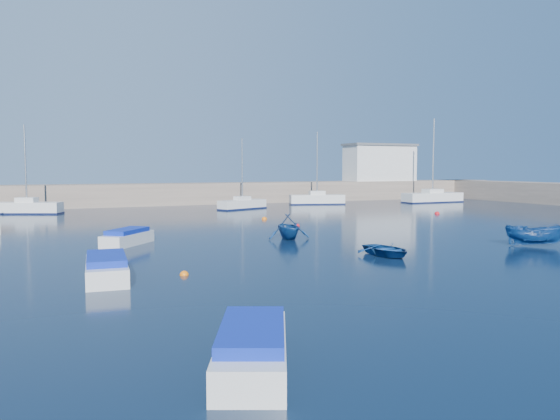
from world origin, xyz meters
name	(u,v)px	position (x,y,z in m)	size (l,w,h in m)	color
ground	(398,268)	(0.00, 0.00, 0.00)	(220.00, 220.00, 0.00)	#0B1C33
back_wall	(172,194)	(0.00, 46.00, 1.30)	(96.00, 4.50, 2.60)	gray
right_arm	(530,192)	(44.00, 32.00, 1.30)	(4.50, 32.00, 2.60)	gray
harbor_office	(380,163)	(30.00, 46.00, 5.10)	(10.00, 4.00, 5.00)	silver
sailboat_5	(27,207)	(-15.97, 38.54, 0.64)	(6.73, 4.29, 8.67)	silver
sailboat_6	(242,204)	(5.38, 35.73, 0.56)	(5.98, 3.78, 7.69)	silver
sailboat_7	(317,199)	(16.43, 39.39, 0.66)	(6.92, 3.60, 8.85)	silver
sailboat_8	(432,197)	(31.98, 36.75, 0.69)	(8.37, 2.52, 10.81)	silver
motorboat_0	(106,268)	(-12.31, 2.79, 0.47)	(1.94, 4.60, 1.01)	silver
motorboat_1	(128,237)	(-10.08, 12.61, 0.45)	(3.52, 3.86, 0.95)	silver
motorboat_3	(252,348)	(-10.37, -8.81, 0.47)	(3.11, 4.54, 1.01)	silver
dinghy_center	(387,250)	(1.51, 3.08, 0.32)	(2.19, 3.06, 0.63)	navy
dinghy_left	(288,227)	(-0.33, 11.19, 0.80)	(2.61, 3.03, 1.60)	navy
dinghy_right	(536,235)	(11.44, 2.57, 0.65)	(1.27, 3.37, 1.30)	navy
buoy_0	(184,275)	(-9.21, 2.34, 0.00)	(0.39, 0.39, 0.39)	orange
buoy_1	(297,226)	(3.36, 17.65, 0.00)	(0.43, 0.43, 0.43)	red
buoy_3	(264,219)	(3.16, 23.88, 0.00)	(0.47, 0.47, 0.47)	orange
buoy_4	(437,214)	(20.80, 22.38, 0.00)	(0.49, 0.49, 0.49)	red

